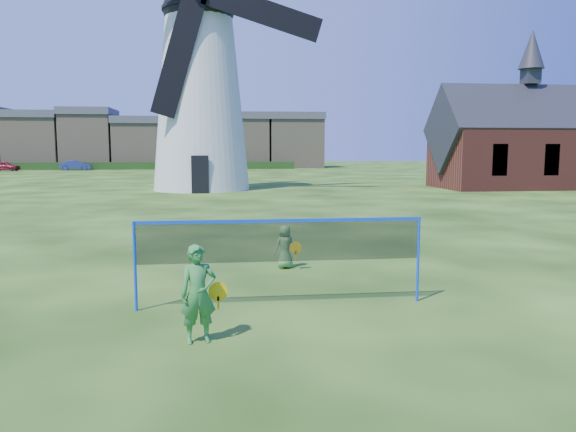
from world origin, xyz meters
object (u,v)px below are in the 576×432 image
Objects in this scene: car_right at (76,165)px; player_girl at (198,294)px; player_boy at (285,247)px; badminton_net at (281,242)px; car_left at (5,166)px; windmill at (200,88)px; chapel at (527,144)px.

player_girl is at bearing -173.04° from car_right.
player_boy is 0.26× the size of car_right.
badminton_net is 1.42× the size of car_left.
windmill is at bearing -139.31° from car_left.
player_boy is 66.74m from car_left.
car_left is at bearing 143.29° from chapel.
chapel reaches higher than badminton_net.
player_boy is (-20.04, -24.34, -2.57)m from chapel.
car_right is at bearing -77.57° from car_left.
badminton_net is at bearing -171.54° from car_right.
car_right is at bearing 137.13° from chapel.
windmill is 26.14m from player_boy.
windmill is 40.70m from car_right.
player_girl is at bearing -88.20° from windmill.
badminton_net reaches higher than player_girl.
windmill is 5.21× the size of car_right.
player_boy is at bearing -83.80° from windmill.
car_right is at bearing 106.89° from badminton_net.
car_left is at bearing -85.06° from player_boy.
badminton_net is at bearing -126.76° from chapel.
car_left is at bearing 89.34° from car_right.
car_left is (-28.34, 60.42, 0.10)m from player_boy.
car_left is 0.92× the size of car_right.
chapel is at bearing -141.30° from car_right.
car_left is 8.37m from car_right.
car_left is at bearing 100.63° from player_girl.
badminton_net is 69.35m from car_left.
car_right reaches higher than player_boy.
windmill is 1.56× the size of chapel.
player_boy is (2.74, -25.23, -6.25)m from windmill.
chapel reaches higher than player_girl.
badminton_net is 67.53m from car_right.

